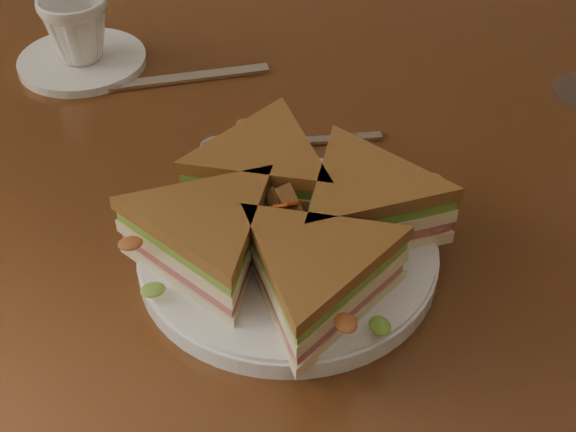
% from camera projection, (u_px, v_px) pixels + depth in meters
% --- Properties ---
extents(table, '(1.20, 0.80, 0.75)m').
position_uv_depth(table, '(252.00, 255.00, 0.83)').
color(table, '#381C0C').
rests_on(table, ground).
extents(plate, '(0.25, 0.25, 0.02)m').
position_uv_depth(plate, '(288.00, 254.00, 0.67)').
color(plate, white).
rests_on(plate, table).
extents(sandwich_wedges, '(0.32, 0.32, 0.06)m').
position_uv_depth(sandwich_wedges, '(288.00, 221.00, 0.65)').
color(sandwich_wedges, beige).
rests_on(sandwich_wedges, plate).
extents(crisps_mound, '(0.09, 0.09, 0.05)m').
position_uv_depth(crisps_mound, '(288.00, 224.00, 0.65)').
color(crisps_mound, '#C95019').
rests_on(crisps_mound, plate).
extents(spoon, '(0.18, 0.05, 0.01)m').
position_uv_depth(spoon, '(247.00, 145.00, 0.80)').
color(spoon, silver).
rests_on(spoon, table).
extents(knife, '(0.21, 0.07, 0.00)m').
position_uv_depth(knife, '(168.00, 81.00, 0.89)').
color(knife, silver).
rests_on(knife, table).
extents(saucer, '(0.15, 0.15, 0.01)m').
position_uv_depth(saucer, '(82.00, 61.00, 0.92)').
color(saucer, white).
rests_on(saucer, table).
extents(coffee_cup, '(0.08, 0.08, 0.07)m').
position_uv_depth(coffee_cup, '(76.00, 28.00, 0.89)').
color(coffee_cup, white).
rests_on(coffee_cup, saucer).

